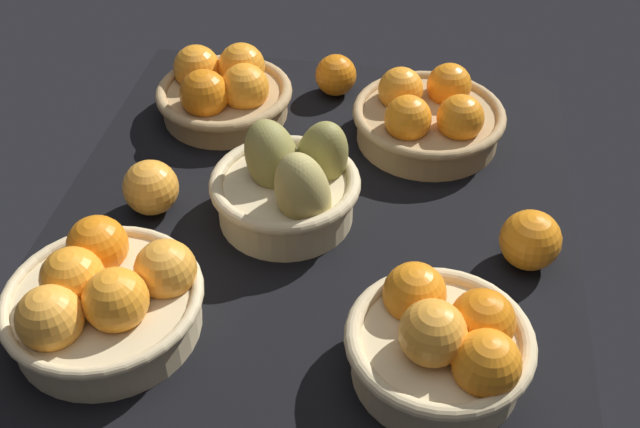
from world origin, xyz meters
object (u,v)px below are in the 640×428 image
basket_far_right (224,91)px  basket_near_right (428,116)px  basket_near_left (443,342)px  basket_center_pears (291,185)px  loose_orange_front_gap (530,240)px  loose_orange_side_gap (336,75)px  loose_orange_back_gap (151,188)px  basket_far_left (104,298)px

basket_far_right → basket_near_right: 32.94cm
basket_near_left → basket_center_pears: 31.73cm
basket_near_left → loose_orange_front_gap: bearing=-28.3°
loose_orange_side_gap → basket_near_left: bearing=-160.3°
basket_near_right → loose_orange_back_gap: (-22.99, 36.72, -0.28)cm
basket_near_left → loose_orange_back_gap: basket_near_left is taller
basket_near_left → basket_near_right: 44.89cm
basket_near_right → loose_orange_back_gap: 43.32cm
basket_near_left → basket_near_right: size_ratio=0.89×
loose_orange_front_gap → loose_orange_side_gap: (36.23, 30.24, -0.46)cm
basket_near_right → loose_orange_back_gap: bearing=122.1°
basket_center_pears → loose_orange_back_gap: size_ratio=2.67×
basket_far_left → loose_orange_side_gap: (54.97, -19.17, -1.26)cm
basket_near_right → loose_orange_back_gap: basket_near_right is taller
basket_center_pears → loose_orange_front_gap: basket_center_pears is taller
basket_near_right → loose_orange_front_gap: (-25.44, -14.30, -0.22)cm
loose_orange_back_gap → loose_orange_front_gap: bearing=-92.8°
loose_orange_back_gap → basket_near_left: bearing=-118.1°
basket_near_left → loose_orange_side_gap: 58.97cm
basket_near_left → loose_orange_front_gap: basket_near_left is taller
loose_orange_front_gap → loose_orange_side_gap: loose_orange_front_gap is taller
basket_near_right → loose_orange_side_gap: size_ratio=3.39×
basket_near_left → basket_center_pears: size_ratio=1.01×
basket_far_left → loose_orange_front_gap: bearing=-69.2°
basket_center_pears → loose_orange_front_gap: bearing=-97.6°
basket_near_left → loose_orange_side_gap: basket_near_left is taller
basket_far_right → basket_near_right: bearing=-93.4°
basket_far_right → loose_orange_front_gap: basket_far_right is taller
basket_far_left → basket_far_right: bearing=-2.8°
basket_far_right → basket_center_pears: size_ratio=1.06×
basket_center_pears → loose_orange_front_gap: 32.00cm
basket_far_right → loose_orange_back_gap: basket_far_right is taller
basket_far_right → loose_orange_side_gap: size_ratio=3.16×
loose_orange_back_gap → loose_orange_side_gap: size_ratio=1.12×
basket_far_right → loose_orange_front_gap: (-27.39, -47.18, -0.27)cm
loose_orange_front_gap → basket_near_right: bearing=29.3°
basket_far_right → basket_center_pears: bearing=-146.2°
basket_center_pears → loose_orange_side_gap: basket_center_pears is taller
basket_near_right → loose_orange_front_gap: 29.19cm
basket_far_right → basket_center_pears: 27.90cm
basket_near_left → basket_near_right: bearing=5.0°
basket_far_left → loose_orange_side_gap: basket_far_left is taller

